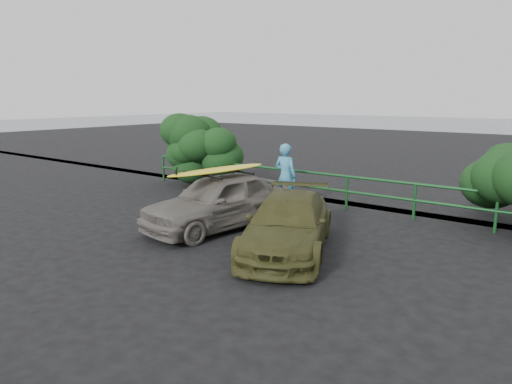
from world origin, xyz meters
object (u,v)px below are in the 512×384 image
guardrail (317,189)px  surfboard (218,170)px  sedan (219,201)px  olive_vehicle (288,224)px  man (285,176)px

guardrail → surfboard: 3.94m
sedan → olive_vehicle: 2.43m
man → sedan: bearing=86.6°
sedan → man: bearing=94.8°
olive_vehicle → man: man is taller
surfboard → guardrail: bearing=87.8°
guardrail → surfboard: size_ratio=4.63×
sedan → olive_vehicle: sedan is taller
guardrail → sedan: 3.82m
surfboard → man: bearing=94.8°
guardrail → olive_vehicle: size_ratio=3.38×
sedan → olive_vehicle: (2.39, -0.45, -0.10)m
sedan → man: man is taller
sedan → olive_vehicle: bearing=-1.7°
guardrail → olive_vehicle: 4.50m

